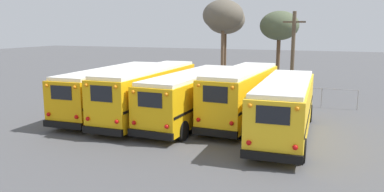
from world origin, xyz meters
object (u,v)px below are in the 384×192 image
school_bus_0 (113,89)px  school_bus_1 (149,91)px  bare_tree_2 (279,26)px  utility_pole (293,54)px  bare_tree_0 (223,16)px  school_bus_2 (193,95)px  school_bus_3 (242,94)px  bare_tree_1 (226,20)px  school_bus_4 (285,106)px

school_bus_0 → school_bus_1: size_ratio=1.03×
bare_tree_2 → school_bus_0: bearing=-117.8°
utility_pole → bare_tree_0: bearing=156.4°
bare_tree_2 → school_bus_2: bearing=-99.7°
school_bus_1 → school_bus_3: bearing=11.4°
school_bus_1 → bare_tree_1: bearing=88.9°
school_bus_0 → school_bus_4: school_bus_0 is taller
school_bus_0 → bare_tree_2: 18.77m
school_bus_1 → bare_tree_1: size_ratio=1.32×
bare_tree_1 → bare_tree_2: 5.39m
bare_tree_0 → utility_pole: bearing=-23.6°
school_bus_1 → bare_tree_1: (0.31, 16.26, 4.78)m
bare_tree_1 → school_bus_2: bearing=-80.8°
utility_pole → bare_tree_1: bare_tree_1 is taller
school_bus_0 → bare_tree_1: bearing=78.6°
school_bus_2 → bare_tree_0: bare_tree_0 is taller
school_bus_1 → school_bus_4: 8.70m
school_bus_3 → school_bus_2: bearing=-163.8°
utility_pole → school_bus_2: bearing=-114.7°
school_bus_0 → bare_tree_0: bearing=74.6°
school_bus_4 → school_bus_3: bearing=143.4°
school_bus_0 → school_bus_2: school_bus_0 is taller
school_bus_1 → bare_tree_2: bearing=71.1°
school_bus_3 → bare_tree_2: bare_tree_2 is taller
school_bus_1 → school_bus_4: (8.65, -0.98, -0.11)m
school_bus_1 → bare_tree_0: size_ratio=1.27×
school_bus_0 → bare_tree_1: (3.19, 15.89, 4.87)m
utility_pole → bare_tree_0: (-6.88, 3.00, 3.21)m
school_bus_2 → school_bus_3: school_bus_3 is taller
school_bus_3 → utility_pole: size_ratio=1.34×
bare_tree_1 → bare_tree_2: (5.34, 0.29, -0.64)m
utility_pole → bare_tree_0: size_ratio=0.85×
bare_tree_0 → school_bus_2: bearing=-81.1°
school_bus_3 → utility_pole: (1.90, 9.58, 1.87)m
school_bus_2 → school_bus_3: (2.88, 0.84, 0.13)m
bare_tree_0 → school_bus_1: bearing=-93.3°
school_bus_1 → school_bus_3: school_bus_3 is taller
school_bus_2 → bare_tree_1: 16.87m
school_bus_0 → school_bus_3: (8.65, 0.78, 0.11)m
utility_pole → bare_tree_2: bare_tree_2 is taller
school_bus_3 → bare_tree_0: size_ratio=1.14×
bare_tree_1 → utility_pole: bearing=-36.9°
school_bus_4 → bare_tree_1: bare_tree_1 is taller
school_bus_4 → school_bus_2: bearing=167.2°
school_bus_1 → school_bus_2: school_bus_1 is taller
utility_pole → school_bus_4: bearing=-85.2°
bare_tree_0 → bare_tree_1: (-0.48, 2.52, -0.32)m
school_bus_2 → bare_tree_1: bearing=99.2°
school_bus_0 → school_bus_2: 5.76m
school_bus_3 → school_bus_1: bearing=-168.6°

